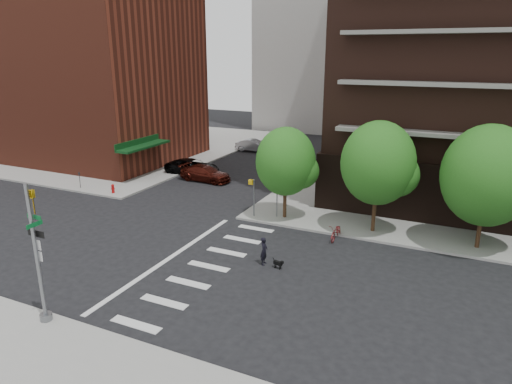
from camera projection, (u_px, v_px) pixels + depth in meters
The scene contains 17 objects.
ground at pixel (163, 256), 25.64m from camera, with size 120.00×120.00×0.00m, color black.
sidewalk_nw at pixel (113, 145), 55.86m from camera, with size 31.00×33.00×0.15m, color gray.
crosswalk at pixel (196, 264), 24.75m from camera, with size 3.85×13.00×0.01m.
midrise_nw at pixel (86, 60), 47.11m from camera, with size 21.40×15.50×20.00m.
tree_a at pixel (286, 162), 30.19m from camera, with size 4.00×4.00×5.90m.
tree_b at pixel (378, 163), 27.62m from camera, with size 4.50×4.50×6.65m.
tree_c at pixel (488, 176), 25.22m from camera, with size 5.00×5.00×6.80m.
traffic_signal at pixel (39, 265), 18.55m from camera, with size 0.90×0.75×6.00m.
pedestrian_signal at pixel (259, 192), 31.02m from camera, with size 2.18×0.67×2.60m.
fire_hydrant at pixel (113, 188), 36.48m from camera, with size 0.24×0.24×0.73m.
parking_meter at pixel (80, 178), 37.77m from camera, with size 0.10×0.08×1.32m.
parked_car_black at pixel (192, 167), 42.53m from camera, with size 5.11×2.36×1.42m, color black.
parked_car_maroon at pixel (205, 173), 40.32m from camera, with size 4.73×1.92×1.37m, color #42120C.
parked_car_silver at pixel (254, 146), 52.20m from camera, with size 4.20×1.46×1.38m, color #939599.
scooter at pixel (336, 232), 27.82m from camera, with size 0.65×1.88×0.99m, color maroon.
dog_walker at pixel (264, 251), 24.48m from camera, with size 0.37×0.57×1.55m, color black.
dog at pixel (278, 263), 24.10m from camera, with size 0.60×0.28×0.50m.
Camera 1 is at (14.67, -19.01, 11.04)m, focal length 32.00 mm.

